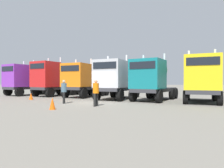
# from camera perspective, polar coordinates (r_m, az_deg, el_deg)

# --- Properties ---
(ground) EXTENTS (200.00, 200.00, 0.00)m
(ground) POSITION_cam_1_polar(r_m,az_deg,el_deg) (16.05, -4.78, -5.20)
(ground) COLOR slate
(semi_truck_purple) EXTENTS (3.02, 6.15, 4.20)m
(semi_truck_purple) POSITION_cam_1_polar(r_m,az_deg,el_deg) (26.15, -24.08, 1.16)
(semi_truck_purple) COLOR #333338
(semi_truck_purple) RESTS_ON ground
(semi_truck_red) EXTENTS (2.82, 6.19, 4.40)m
(semi_truck_red) POSITION_cam_1_polar(r_m,az_deg,el_deg) (23.64, -17.20, 1.40)
(semi_truck_red) COLOR #333338
(semi_truck_red) RESTS_ON ground
(semi_truck_orange) EXTENTS (2.74, 6.29, 4.05)m
(semi_truck_orange) POSITION_cam_1_polar(r_m,az_deg,el_deg) (21.18, -8.83, 1.05)
(semi_truck_orange) COLOR #333338
(semi_truck_orange) RESTS_ON ground
(semi_truck_silver) EXTENTS (2.83, 6.17, 4.11)m
(semi_truck_silver) POSITION_cam_1_polar(r_m,az_deg,el_deg) (18.24, 0.44, 1.38)
(semi_truck_silver) COLOR #333338
(semi_truck_silver) RESTS_ON ground
(semi_truck_teal) EXTENTS (3.04, 6.28, 4.03)m
(semi_truck_teal) POSITION_cam_1_polar(r_m,az_deg,el_deg) (17.23, 10.92, 1.16)
(semi_truck_teal) COLOR #333338
(semi_truck_teal) RESTS_ON ground
(semi_truck_yellow) EXTENTS (2.91, 5.82, 4.15)m
(semi_truck_yellow) POSITION_cam_1_polar(r_m,az_deg,el_deg) (16.61, 24.11, 1.38)
(semi_truck_yellow) COLOR #333338
(semi_truck_yellow) RESTS_ON ground
(visitor_in_hivis) EXTENTS (0.42, 0.45, 1.78)m
(visitor_in_hivis) POSITION_cam_1_polar(r_m,az_deg,el_deg) (13.43, -4.60, -1.91)
(visitor_in_hivis) COLOR black
(visitor_in_hivis) RESTS_ON ground
(visitor_with_camera) EXTENTS (0.56, 0.56, 1.76)m
(visitor_with_camera) POSITION_cam_1_polar(r_m,az_deg,el_deg) (15.55, -13.48, -1.62)
(visitor_with_camera) COLOR black
(visitor_with_camera) RESTS_ON ground
(traffic_cone_near) EXTENTS (0.36, 0.36, 0.63)m
(traffic_cone_near) POSITION_cam_1_polar(r_m,az_deg,el_deg) (19.75, -21.98, -3.23)
(traffic_cone_near) COLOR #F2590C
(traffic_cone_near) RESTS_ON ground
(traffic_cone_mid) EXTENTS (0.36, 0.36, 0.72)m
(traffic_cone_mid) POSITION_cam_1_polar(r_m,az_deg,el_deg) (12.32, -16.53, -5.32)
(traffic_cone_mid) COLOR #F2590C
(traffic_cone_mid) RESTS_ON ground
(oak_far_left) EXTENTS (4.20, 4.20, 5.87)m
(oak_far_left) POSITION_cam_1_polar(r_m,az_deg,el_deg) (43.33, -2.64, 3.44)
(oak_far_left) COLOR #4C3823
(oak_far_left) RESTS_ON ground
(oak_far_centre) EXTENTS (3.65, 3.65, 5.50)m
(oak_far_centre) POSITION_cam_1_polar(r_m,az_deg,el_deg) (35.53, 12.47, 3.88)
(oak_far_centre) COLOR #4C3823
(oak_far_centre) RESTS_ON ground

